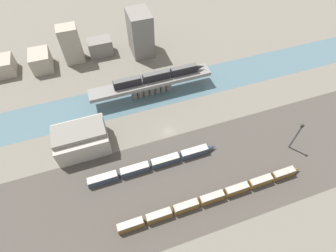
{
  "coord_description": "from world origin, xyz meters",
  "views": [
    {
      "loc": [
        -22.49,
        -65.12,
        90.77
      ],
      "look_at": [
        0.0,
        0.57,
        3.2
      ],
      "focal_mm": 28.0,
      "sensor_mm": 36.0,
      "label": 1
    }
  ],
  "objects_px": {
    "train_on_bridge": "(159,76)",
    "signal_tower": "(296,136)",
    "train_yard_near": "(214,197)",
    "warehouse_building": "(81,139)",
    "train_yard_mid": "(154,164)"
  },
  "relations": [
    {
      "from": "train_yard_mid",
      "to": "signal_tower",
      "type": "bearing_deg",
      "value": -9.67
    },
    {
      "from": "train_yard_near",
      "to": "warehouse_building",
      "type": "distance_m",
      "value": 56.47
    },
    {
      "from": "train_on_bridge",
      "to": "signal_tower",
      "type": "bearing_deg",
      "value": -50.24
    },
    {
      "from": "train_on_bridge",
      "to": "warehouse_building",
      "type": "distance_m",
      "value": 45.06
    },
    {
      "from": "warehouse_building",
      "to": "signal_tower",
      "type": "xyz_separation_m",
      "value": [
        80.4,
        -28.04,
        2.34
      ]
    },
    {
      "from": "train_on_bridge",
      "to": "train_yard_mid",
      "type": "bearing_deg",
      "value": -110.56
    },
    {
      "from": "train_on_bridge",
      "to": "train_yard_mid",
      "type": "distance_m",
      "value": 43.09
    },
    {
      "from": "train_yard_near",
      "to": "train_yard_mid",
      "type": "distance_m",
      "value": 25.84
    },
    {
      "from": "train_yard_near",
      "to": "train_yard_mid",
      "type": "bearing_deg",
      "value": 129.62
    },
    {
      "from": "train_on_bridge",
      "to": "train_yard_near",
      "type": "height_order",
      "value": "train_on_bridge"
    },
    {
      "from": "train_on_bridge",
      "to": "train_yard_mid",
      "type": "xyz_separation_m",
      "value": [
        -14.85,
        -39.58,
        -8.32
      ]
    },
    {
      "from": "train_yard_near",
      "to": "warehouse_building",
      "type": "height_order",
      "value": "warehouse_building"
    },
    {
      "from": "train_on_bridge",
      "to": "train_yard_near",
      "type": "distance_m",
      "value": 60.07
    },
    {
      "from": "warehouse_building",
      "to": "signal_tower",
      "type": "height_order",
      "value": "signal_tower"
    },
    {
      "from": "train_yard_mid",
      "to": "signal_tower",
      "type": "distance_m",
      "value": 56.78
    }
  ]
}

